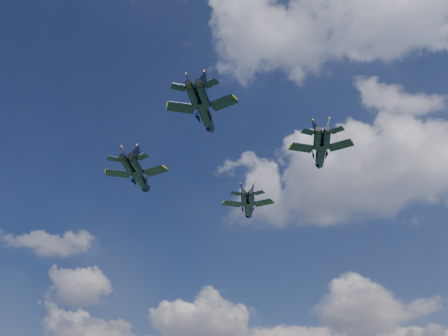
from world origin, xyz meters
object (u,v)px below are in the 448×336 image
Objects in this scene: jet_lead at (248,208)px; jet_left at (140,178)px; jet_slot at (205,113)px; jet_right at (320,153)px.

jet_left is (-11.87, -21.76, -0.44)m from jet_lead.
jet_slot is at bearing -49.61° from jet_left.
jet_slot is at bearing -139.44° from jet_right.
jet_lead is at bearing 126.56° from jet_right.
jet_lead is 24.79m from jet_left.
jet_left is 33.14m from jet_right.
jet_right is 1.02× the size of jet_slot.
jet_slot is at bearing -99.34° from jet_lead.
jet_left is 23.70m from jet_slot.
jet_slot is (20.56, -11.77, 0.16)m from jet_left.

